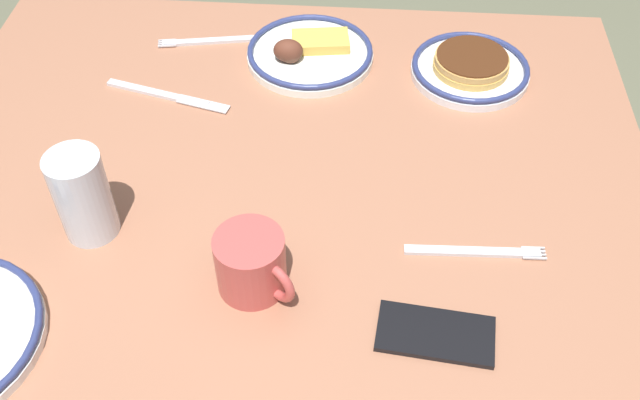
{
  "coord_description": "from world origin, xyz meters",
  "views": [
    {
      "loc": [
        -0.12,
        0.74,
        1.52
      ],
      "look_at": [
        -0.07,
        0.05,
        0.78
      ],
      "focal_mm": 40.88,
      "sensor_mm": 36.0,
      "label": 1
    }
  ],
  "objects": [
    {
      "name": "fork_near",
      "position": [
        -0.28,
        0.1,
        0.76
      ],
      "size": [
        0.19,
        0.02,
        0.01
      ],
      "color": "silver",
      "rests_on": "dining_table"
    },
    {
      "name": "plate_near_main",
      "position": [
        -0.02,
        -0.32,
        0.77
      ],
      "size": [
        0.22,
        0.22,
        0.05
      ],
      "color": "white",
      "rests_on": "dining_table"
    },
    {
      "name": "plate_center_pancakes",
      "position": [
        -0.3,
        -0.3,
        0.77
      ],
      "size": [
        0.2,
        0.2,
        0.04
      ],
      "color": "white",
      "rests_on": "dining_table"
    },
    {
      "name": "dining_table",
      "position": [
        0.0,
        0.0,
        0.63
      ],
      "size": [
        1.12,
        0.99,
        0.75
      ],
      "color": "#A2694D",
      "rests_on": "ground_plane"
    },
    {
      "name": "butter_knife",
      "position": [
        0.21,
        -0.2,
        0.76
      ],
      "size": [
        0.22,
        0.07,
        0.01
      ],
      "color": "silver",
      "rests_on": "dining_table"
    },
    {
      "name": "cell_phone",
      "position": [
        -0.22,
        0.24,
        0.76
      ],
      "size": [
        0.15,
        0.09,
        0.01
      ],
      "primitive_type": "cube",
      "rotation": [
        0.0,
        0.0,
        -0.11
      ],
      "color": "black",
      "rests_on": "dining_table"
    },
    {
      "name": "drinking_glass",
      "position": [
        0.25,
        0.1,
        0.81
      ],
      "size": [
        0.07,
        0.07,
        0.13
      ],
      "color": "silver",
      "rests_on": "dining_table"
    },
    {
      "name": "coffee_mug",
      "position": [
        0.01,
        0.18,
        0.8
      ],
      "size": [
        0.11,
        0.1,
        0.09
      ],
      "color": "#BF4C47",
      "rests_on": "dining_table"
    },
    {
      "name": "fork_far",
      "position": [
        0.17,
        -0.36,
        0.76
      ],
      "size": [
        0.18,
        0.05,
        0.01
      ],
      "color": "silver",
      "rests_on": "dining_table"
    }
  ]
}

